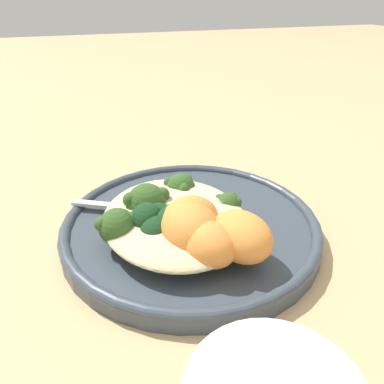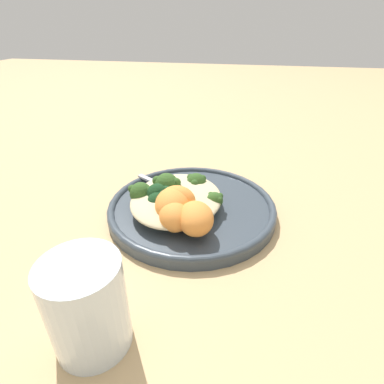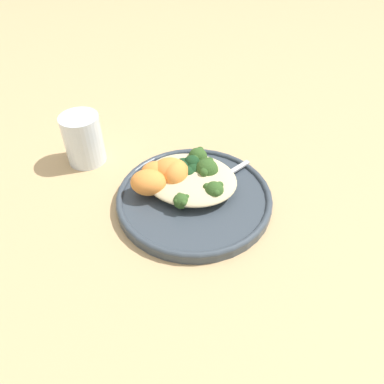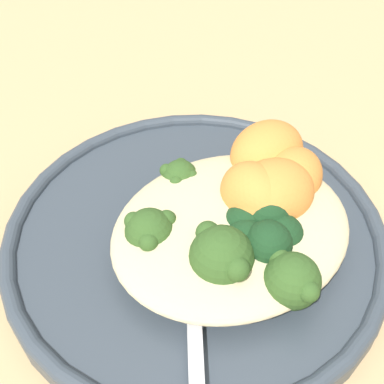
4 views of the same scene
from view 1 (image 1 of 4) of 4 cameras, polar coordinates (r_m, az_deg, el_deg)
The scene contains 13 objects.
ground_plane at distance 0.41m, azimuth 1.81°, elevation -7.30°, with size 4.00×4.00×0.00m, color tan.
plate at distance 0.41m, azimuth -0.20°, elevation -5.08°, with size 0.28×0.28×0.02m.
quinoa_mound at distance 0.38m, azimuth -2.51°, elevation -4.24°, with size 0.17×0.14×0.02m, color beige.
broccoli_stalk_0 at distance 0.39m, azimuth 4.37°, elevation -3.00°, with size 0.06×0.07×0.03m.
broccoli_stalk_1 at distance 0.41m, azimuth -1.29°, elevation -0.96°, with size 0.12×0.04×0.03m.
broccoli_stalk_2 at distance 0.39m, azimuth -6.52°, elevation -1.98°, with size 0.08×0.07×0.04m.
broccoli_stalk_3 at distance 0.36m, azimuth -8.93°, elevation -5.53°, with size 0.05×0.10×0.04m.
sweet_potato_chunk_0 at distance 0.34m, azimuth -0.39°, elevation -5.36°, with size 0.07×0.05×0.05m, color orange.
sweet_potato_chunk_1 at distance 0.35m, azimuth -0.31°, elevation -4.27°, with size 0.06×0.04×0.05m, color orange.
sweet_potato_chunk_2 at distance 0.33m, azimuth 2.57°, elevation -7.93°, with size 0.05×0.04×0.04m, color orange.
sweet_potato_chunk_3 at distance 0.34m, azimuth 7.46°, elevation -6.70°, with size 0.06×0.05×0.04m, color orange.
kale_tuft at distance 0.36m, azimuth -4.78°, elevation -4.60°, with size 0.06×0.06×0.04m.
spoon at distance 0.42m, azimuth -9.36°, elevation -2.16°, with size 0.06×0.09×0.01m.
Camera 1 is at (-0.31, 0.12, 0.24)m, focal length 35.00 mm.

